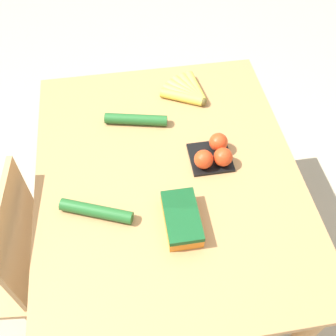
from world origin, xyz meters
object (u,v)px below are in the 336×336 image
tomato_pack (214,154)px  cucumber_far (96,211)px  carrot_bag (182,218)px  chair (2,262)px  banana_bunch (188,92)px  cucumber_near (136,119)px

tomato_pack → cucumber_far: 0.47m
carrot_bag → cucumber_far: carrot_bag is taller
chair → carrot_bag: (-0.10, -0.69, 0.34)m
chair → banana_bunch: bearing=127.0°
chair → tomato_pack: 0.93m
carrot_bag → cucumber_near: carrot_bag is taller
cucumber_far → carrot_bag: bearing=-105.9°
carrot_bag → cucumber_near: 0.49m
chair → banana_bunch: size_ratio=4.39×
chair → carrot_bag: size_ratio=4.49×
banana_bunch → tomato_pack: (-0.36, -0.03, 0.02)m
chair → banana_bunch: (0.51, -0.83, 0.32)m
cucumber_near → cucumber_far: (-0.40, 0.18, 0.00)m
chair → cucumber_far: (-0.03, -0.41, 0.32)m
tomato_pack → cucumber_near: 0.35m
banana_bunch → tomato_pack: size_ratio=1.30×
chair → tomato_pack: bearing=104.9°
banana_bunch → cucumber_far: (-0.53, 0.41, 0.00)m
cucumber_near → tomato_pack: bearing=-131.6°
banana_bunch → tomato_pack: bearing=-175.7°
banana_bunch → cucumber_far: bearing=142.2°
banana_bunch → cucumber_far: 0.67m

